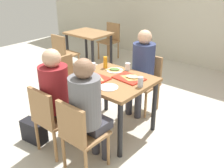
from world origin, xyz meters
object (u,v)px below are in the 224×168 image
Objects in this scene: plastic_cup_b at (93,84)px; background_chair_near at (63,52)px; main_table at (112,87)px; pizza_slice_c at (115,69)px; foil_bundle at (87,68)px; pizza_slice_b at (132,77)px; plastic_cup_a at (128,67)px; chair_near_right at (79,132)px; condiment_bottle at (105,62)px; person_in_brown_jacket at (88,106)px; chair_near_left at (50,116)px; pizza_slice_a at (95,77)px; background_table at (89,38)px; chair_left_end at (67,81)px; paper_plate_near_edge at (109,87)px; tray_red_near at (94,78)px; tray_red_far at (129,78)px; person_far_side at (142,66)px; background_chair_far at (111,38)px; person_in_red at (58,93)px; chair_far_side at (146,79)px; paper_plate_center at (115,70)px; plastic_cup_c at (93,66)px; soda_can at (140,82)px; handbag at (34,131)px.

background_chair_near is (-2.06, 1.25, -0.32)m from plastic_cup_b.
pizza_slice_c is at bearing 122.92° from main_table.
foil_bundle is (-0.41, -0.02, 0.16)m from main_table.
plastic_cup_a is at bearing 137.22° from pizza_slice_b.
condiment_bottle is at bearing 118.15° from chair_near_right.
chair_near_left is at bearing -163.76° from person_in_brown_jacket.
background_table is (-1.89, 1.79, -0.15)m from pizza_slice_a.
paper_plate_near_edge is (1.01, -0.23, 0.27)m from chair_left_end.
foil_bundle is (0.46, -0.02, 0.32)m from chair_left_end.
tray_red_near is (-0.41, 0.52, 0.03)m from person_in_brown_jacket.
person_far_side is at bearing 107.39° from tray_red_far.
background_chair_far reaches higher than background_table.
tray_red_near is at bearing 82.05° from person_in_red.
chair_near_right is 1.62m from chair_far_side.
pizza_slice_a is 0.26× the size of background_chair_far.
pizza_slice_b reaches higher than pizza_slice_c.
paper_plate_near_edge is at bearing -80.83° from person_far_side.
chair_near_left is 1.07m from paper_plate_center.
plastic_cup_c is at bearing 135.95° from tray_red_near.
paper_plate_near_edge is at bearing -28.99° from plastic_cup_c.
chair_far_side is 8.36× the size of plastic_cup_b.
chair_far_side reaches higher than main_table.
tray_red_near is 0.43m from tray_red_far.
person_in_brown_jacket is (0.48, 0.00, 0.00)m from person_in_red.
chair_far_side is 0.66m from pizza_slice_c.
person_in_red is 5.23× the size of pizza_slice_c.
pizza_slice_c is 1.49× the size of condiment_bottle.
person_far_side is at bearing 59.14° from foil_bundle.
background_chair_far reaches higher than pizza_slice_b.
condiment_bottle reaches higher than pizza_slice_c.
chair_left_end is 0.93× the size of background_table.
chair_left_end reaches higher than pizza_slice_b.
chair_left_end is at bearing -157.07° from plastic_cup_a.
soda_can reaches higher than paper_plate_center.
paper_plate_center reaches higher than background_table.
main_table is 1.13m from handbag.
background_chair_near is at bearing 136.58° from chair_near_left.
chair_far_side is 0.67× the size of person_far_side.
tray_red_near is (-0.17, -0.95, 0.28)m from chair_far_side.
chair_far_side is 0.97m from foil_bundle.
background_table is at bearing 133.08° from chair_near_right.
pizza_slice_a is 0.58m from soda_can.
background_chair_near is (-1.79, 1.70, 0.00)m from chair_near_left.
paper_plate_center is at bearing 43.53° from foil_bundle.
background_chair_far is at bearing 125.63° from plastic_cup_c.
paper_plate_near_edge is at bearing -97.82° from pizza_slice_b.
paper_plate_center is 0.61m from plastic_cup_b.
plastic_cup_c is (-0.41, 0.42, 0.00)m from plastic_cup_b.
condiment_bottle is (-0.55, 1.03, 0.35)m from chair_near_right.
person_in_red is at bearing -131.63° from paper_plate_near_edge.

